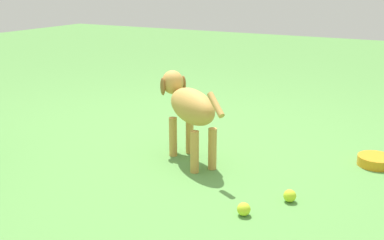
{
  "coord_description": "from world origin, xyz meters",
  "views": [
    {
      "loc": [
        1.54,
        -2.51,
        1.1
      ],
      "look_at": [
        0.21,
        -0.08,
        0.27
      ],
      "focal_mm": 44.24,
      "sensor_mm": 36.0,
      "label": 1
    }
  ],
  "objects_px": {
    "dog": "(189,106)",
    "tennis_ball_0": "(290,196)",
    "tennis_ball_1": "(244,209)",
    "water_bowl": "(376,161)"
  },
  "relations": [
    {
      "from": "dog",
      "to": "water_bowl",
      "type": "xyz_separation_m",
      "value": [
        1.06,
        0.47,
        -0.32
      ]
    },
    {
      "from": "dog",
      "to": "tennis_ball_1",
      "type": "bearing_deg",
      "value": 173.77
    },
    {
      "from": "tennis_ball_0",
      "to": "tennis_ball_1",
      "type": "distance_m",
      "value": 0.29
    },
    {
      "from": "dog",
      "to": "tennis_ball_1",
      "type": "height_order",
      "value": "dog"
    },
    {
      "from": "dog",
      "to": "tennis_ball_1",
      "type": "relative_size",
      "value": 10.16
    },
    {
      "from": "tennis_ball_1",
      "to": "tennis_ball_0",
      "type": "bearing_deg",
      "value": 59.03
    },
    {
      "from": "dog",
      "to": "tennis_ball_0",
      "type": "distance_m",
      "value": 0.85
    },
    {
      "from": "dog",
      "to": "tennis_ball_0",
      "type": "bearing_deg",
      "value": -164.93
    },
    {
      "from": "tennis_ball_0",
      "to": "tennis_ball_1",
      "type": "xyz_separation_m",
      "value": [
        -0.15,
        -0.25,
        0.0
      ]
    },
    {
      "from": "dog",
      "to": "tennis_ball_1",
      "type": "xyz_separation_m",
      "value": [
        0.59,
        -0.52,
        -0.32
      ]
    }
  ]
}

